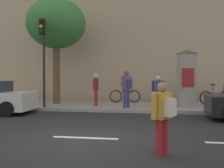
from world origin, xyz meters
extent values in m
plane|color=#232326|center=(0.00, 0.00, 0.00)|extent=(80.00, 80.00, 0.00)
cube|color=gray|center=(0.00, 7.00, 0.07)|extent=(36.00, 4.00, 0.15)
cube|color=silver|center=(0.00, 0.00, 0.00)|extent=(1.80, 0.16, 0.01)
cube|color=tan|center=(0.00, 12.00, 5.83)|extent=(36.00, 5.00, 11.66)
cylinder|color=black|center=(-3.47, 5.35, 1.90)|extent=(0.12, 0.12, 3.51)
cube|color=black|center=(-3.47, 5.17, 4.03)|extent=(0.24, 0.24, 0.75)
sphere|color=#390605|center=(-3.47, 5.04, 4.27)|extent=(0.16, 0.16, 0.16)
sphere|color=#F2A519|center=(-3.47, 5.04, 4.03)|extent=(0.16, 0.16, 0.16)
sphere|color=#07330F|center=(-3.47, 5.04, 3.79)|extent=(0.16, 0.16, 0.16)
cylinder|color=gray|center=(3.44, 6.68, 1.47)|extent=(0.97, 0.97, 2.64)
cone|color=#334C33|center=(3.44, 6.68, 2.89)|extent=(1.07, 1.07, 0.20)
cube|color=maroon|center=(3.44, 6.18, 1.60)|extent=(0.58, 0.02, 0.90)
cylinder|color=brown|center=(-3.54, 7.19, 1.68)|extent=(0.38, 0.38, 3.06)
ellipsoid|color=#337238|center=(-3.54, 7.19, 4.60)|extent=(3.26, 3.26, 2.77)
cylinder|color=maroon|center=(2.06, -1.19, 0.39)|extent=(0.14, 0.14, 0.78)
cylinder|color=maroon|center=(1.93, -1.39, 0.39)|extent=(0.14, 0.14, 0.78)
cube|color=#B78C33|center=(1.99, -1.29, 1.05)|extent=(0.46, 0.53, 0.55)
cylinder|color=#B78C33|center=(2.15, -1.05, 1.05)|extent=(0.09, 0.09, 0.52)
cylinder|color=#B78C33|center=(1.84, -1.52, 1.05)|extent=(0.09, 0.09, 0.52)
sphere|color=#8C664C|center=(1.99, -1.29, 1.43)|extent=(0.21, 0.21, 0.21)
cube|color=silver|center=(2.14, -1.38, 1.03)|extent=(0.29, 0.32, 0.36)
cylinder|color=#724C84|center=(2.15, 6.19, 0.53)|extent=(0.14, 0.14, 0.77)
cylinder|color=#724C84|center=(1.92, 6.14, 0.53)|extent=(0.14, 0.14, 0.77)
cube|color=navy|center=(2.04, 6.17, 1.19)|extent=(0.50, 0.33, 0.54)
cylinder|color=navy|center=(2.31, 6.22, 1.19)|extent=(0.09, 0.09, 0.52)
cylinder|color=navy|center=(1.77, 6.11, 1.19)|extent=(0.09, 0.09, 0.52)
sphere|color=beige|center=(2.04, 6.17, 1.57)|extent=(0.21, 0.21, 0.21)
cylinder|color=navy|center=(0.62, 5.65, 0.60)|extent=(0.14, 0.14, 0.90)
cylinder|color=navy|center=(0.47, 5.47, 0.60)|extent=(0.14, 0.14, 0.90)
cube|color=#724C84|center=(0.54, 5.56, 1.37)|extent=(0.48, 0.51, 0.64)
cylinder|color=#724C84|center=(0.72, 5.77, 1.37)|extent=(0.09, 0.09, 0.61)
cylinder|color=#724C84|center=(0.37, 5.34, 1.37)|extent=(0.09, 0.09, 0.61)
sphere|color=brown|center=(0.54, 5.56, 1.81)|extent=(0.24, 0.24, 0.24)
cube|color=navy|center=(0.68, 5.44, 1.34)|extent=(0.30, 0.32, 0.36)
cylinder|color=maroon|center=(-1.08, 6.20, 0.56)|extent=(0.14, 0.14, 0.83)
cylinder|color=maroon|center=(-1.11, 6.41, 0.56)|extent=(0.14, 0.14, 0.83)
cube|color=maroon|center=(-1.09, 6.30, 1.27)|extent=(0.29, 0.46, 0.59)
cylinder|color=maroon|center=(-1.06, 6.05, 1.27)|extent=(0.09, 0.09, 0.56)
cylinder|color=maroon|center=(-1.13, 6.56, 1.27)|extent=(0.09, 0.09, 0.56)
sphere|color=beige|center=(-1.09, 6.30, 1.68)|extent=(0.22, 0.22, 0.22)
cylinder|color=#4C4C51|center=(3.73, 8.26, 0.59)|extent=(0.14, 0.14, 0.89)
cylinder|color=#4C4C51|center=(3.60, 8.45, 0.59)|extent=(0.14, 0.14, 0.89)
cube|color=#4C4C51|center=(3.66, 8.36, 1.35)|extent=(0.45, 0.50, 0.63)
cylinder|color=#4C4C51|center=(3.81, 8.14, 1.35)|extent=(0.09, 0.09, 0.60)
cylinder|color=#4C4C51|center=(3.51, 8.58, 1.35)|extent=(0.09, 0.09, 0.60)
sphere|color=brown|center=(3.66, 8.36, 1.78)|extent=(0.24, 0.24, 0.24)
cube|color=silver|center=(3.51, 8.25, 1.32)|extent=(0.29, 0.32, 0.36)
torus|color=black|center=(4.60, 7.86, 0.51)|extent=(0.72, 0.21, 0.72)
cylinder|color=navy|center=(5.11, 7.98, 0.76)|extent=(0.93, 0.24, 0.04)
cylinder|color=navy|center=(4.95, 7.94, 0.96)|extent=(0.04, 0.04, 0.45)
cylinder|color=navy|center=(5.52, 8.07, 0.96)|extent=(0.04, 0.04, 0.50)
cube|color=black|center=(4.95, 7.94, 1.21)|extent=(0.26, 0.15, 0.06)
torus|color=black|center=(-0.34, 8.23, 0.51)|extent=(0.72, 0.09, 0.72)
torus|color=black|center=(0.70, 8.28, 0.51)|extent=(0.72, 0.09, 0.72)
cylinder|color=maroon|center=(0.18, 8.25, 0.76)|extent=(0.95, 0.08, 0.04)
cylinder|color=maroon|center=(0.02, 8.24, 0.96)|extent=(0.04, 0.04, 0.45)
cylinder|color=maroon|center=(0.60, 8.27, 0.96)|extent=(0.04, 0.04, 0.50)
cube|color=black|center=(0.02, 8.24, 1.21)|extent=(0.24, 0.11, 0.06)
cylinder|color=black|center=(-4.13, 3.15, 0.32)|extent=(0.65, 0.24, 0.64)
cylinder|color=black|center=(-4.19, 4.75, 0.32)|extent=(0.65, 0.24, 0.64)
cylinder|color=black|center=(4.60, 4.65, 0.32)|extent=(0.65, 0.24, 0.64)
camera|label=1|loc=(1.82, -6.88, 1.66)|focal=42.41mm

